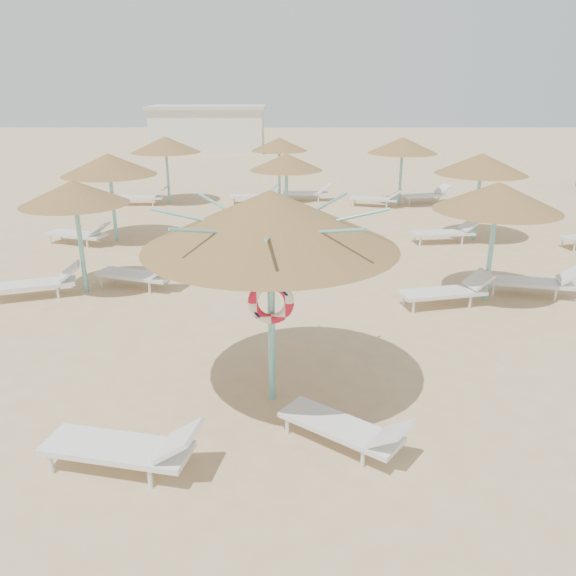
{
  "coord_description": "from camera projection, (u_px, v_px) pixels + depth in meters",
  "views": [
    {
      "loc": [
        -0.14,
        -7.69,
        4.65
      ],
      "look_at": [
        -0.14,
        1.57,
        1.3
      ],
      "focal_mm": 35.0,
      "sensor_mm": 36.0,
      "label": 1
    }
  ],
  "objects": [
    {
      "name": "ground",
      "position": [
        297.0,
        400.0,
        8.81
      ],
      "size": [
        120.0,
        120.0,
        0.0
      ],
      "primitive_type": "plane",
      "color": "#D1B27F",
      "rests_on": "ground"
    },
    {
      "name": "main_palapa",
      "position": [
        270.0,
        220.0,
        7.88
      ],
      "size": [
        3.67,
        3.67,
        3.29
      ],
      "color": "#6FC0BC",
      "rests_on": "ground"
    },
    {
      "name": "lounger_main_a",
      "position": [
        127.0,
        447.0,
        7.07
      ],
      "size": [
        2.13,
        1.02,
        0.74
      ],
      "rotation": [
        0.0,
        0.0,
        -0.21
      ],
      "color": "silver",
      "rests_on": "ground"
    },
    {
      "name": "lounger_main_b",
      "position": [
        348.0,
        428.0,
        7.53
      ],
      "size": [
        1.81,
        1.56,
        0.67
      ],
      "rotation": [
        0.0,
        0.0,
        -0.65
      ],
      "color": "silver",
      "rests_on": "ground"
    },
    {
      "name": "palapa_field",
      "position": [
        357.0,
        165.0,
        17.49
      ],
      "size": [
        20.24,
        14.0,
        2.72
      ],
      "color": "#6FC0BC",
      "rests_on": "ground"
    },
    {
      "name": "service_hut",
      "position": [
        209.0,
        129.0,
        41.16
      ],
      "size": [
        8.4,
        4.4,
        3.25
      ],
      "color": "silver",
      "rests_on": "ground"
    }
  ]
}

